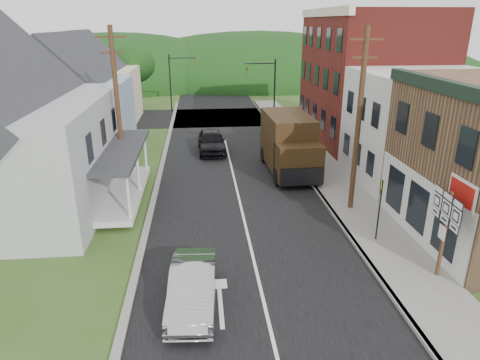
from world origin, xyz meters
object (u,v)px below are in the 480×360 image
object	(u,v)px
delivery_van	(289,144)
silver_sedan	(193,287)
dark_sedan	(211,142)
warning_sign	(380,200)
route_sign_cluster	(445,222)

from	to	relation	value
delivery_van	silver_sedan	bearing A→B (deg)	-116.03
dark_sedan	warning_sign	world-z (taller)	warning_sign
dark_sedan	route_sign_cluster	world-z (taller)	route_sign_cluster
silver_sedan	route_sign_cluster	bearing A→B (deg)	8.28
delivery_van	route_sign_cluster	size ratio (longest dim) A/B	1.95
route_sign_cluster	silver_sedan	bearing A→B (deg)	-171.79
delivery_van	warning_sign	distance (m)	9.81
dark_sedan	delivery_van	xyz separation A→B (m)	(4.79, -4.96, 1.03)
route_sign_cluster	delivery_van	bearing A→B (deg)	107.19
dark_sedan	delivery_van	size ratio (longest dim) A/B	0.73
silver_sedan	route_sign_cluster	world-z (taller)	route_sign_cluster
dark_sedan	warning_sign	bearing A→B (deg)	-66.94
delivery_van	route_sign_cluster	world-z (taller)	delivery_van
dark_sedan	warning_sign	xyz separation A→B (m)	(6.72, -14.58, 1.21)
delivery_van	warning_sign	xyz separation A→B (m)	(1.93, -9.62, 0.18)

